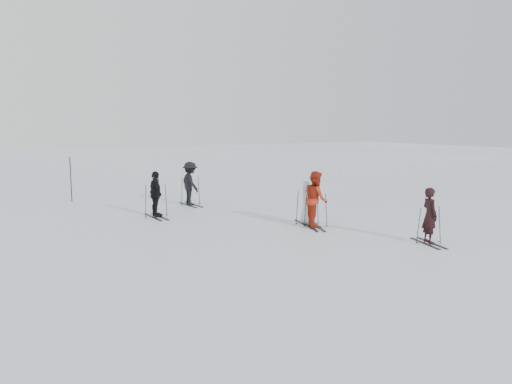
% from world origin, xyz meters
% --- Properties ---
extents(ground, '(120.00, 120.00, 0.00)m').
position_xyz_m(ground, '(0.00, 0.00, 0.00)').
color(ground, silver).
rests_on(ground, ground).
extents(skier_near_dark, '(0.54, 0.67, 1.62)m').
position_xyz_m(skier_near_dark, '(2.47, -4.79, 0.81)').
color(skier_near_dark, black).
rests_on(skier_near_dark, ground).
extents(skier_red, '(1.01, 1.12, 1.88)m').
position_xyz_m(skier_red, '(1.00, -1.29, 0.94)').
color(skier_red, '#A72712').
rests_on(skier_red, ground).
extents(skier_grey, '(0.64, 0.83, 1.51)m').
position_xyz_m(skier_grey, '(1.06, -0.73, 0.75)').
color(skier_grey, '#B1B7BB').
rests_on(skier_grey, ground).
extents(skier_uphill_left, '(0.45, 1.01, 1.70)m').
position_xyz_m(skier_uphill_left, '(-3.05, 3.17, 0.85)').
color(skier_uphill_left, black).
rests_on(skier_uphill_left, ground).
extents(skier_uphill_far, '(0.73, 1.21, 1.84)m').
position_xyz_m(skier_uphill_far, '(-0.85, 5.17, 0.92)').
color(skier_uphill_far, black).
rests_on(skier_uphill_far, ground).
extents(skis_near_dark, '(1.71, 1.21, 1.12)m').
position_xyz_m(skis_near_dark, '(2.47, -4.79, 0.56)').
color(skis_near_dark, black).
rests_on(skis_near_dark, ground).
extents(skis_red, '(1.81, 1.41, 1.17)m').
position_xyz_m(skis_red, '(1.00, -1.29, 0.59)').
color(skis_red, black).
rests_on(skis_red, ground).
extents(skis_grey, '(1.85, 1.26, 1.23)m').
position_xyz_m(skis_grey, '(1.06, -0.73, 0.62)').
color(skis_grey, black).
rests_on(skis_grey, ground).
extents(skis_uphill_left, '(1.79, 0.99, 1.29)m').
position_xyz_m(skis_uphill_left, '(-3.05, 3.17, 0.64)').
color(skis_uphill_left, black).
rests_on(skis_uphill_left, ground).
extents(skis_uphill_far, '(1.81, 1.00, 1.29)m').
position_xyz_m(skis_uphill_far, '(-0.85, 5.17, 0.65)').
color(skis_uphill_far, black).
rests_on(skis_uphill_far, ground).
extents(piste_marker, '(0.06, 0.06, 2.01)m').
position_xyz_m(piste_marker, '(-5.10, 8.79, 1.00)').
color(piste_marker, black).
rests_on(piste_marker, ground).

